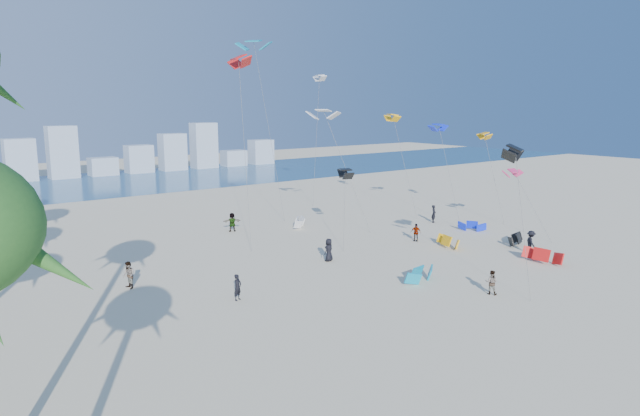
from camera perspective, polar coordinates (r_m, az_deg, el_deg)
ground at (r=28.80m, az=15.23°, el=-14.15°), size 220.00×220.00×0.00m
ocean at (r=90.87m, az=-23.63°, el=2.05°), size 220.00×220.00×0.00m
kitesurfer_near at (r=35.24m, az=-8.26°, el=-7.87°), size 0.70×0.59×1.62m
kitesurfer_mid at (r=37.50m, az=16.81°, el=-7.15°), size 0.89×0.95×1.55m
kitesurfers_far at (r=46.97m, az=2.32°, el=-3.04°), size 32.40×22.93×1.88m
grounded_kites at (r=48.08m, az=13.01°, el=-3.51°), size 18.52×24.93×1.04m
flying_kites at (r=53.16m, az=3.20°, el=10.51°), size 25.92×38.21×18.57m
distant_skyline at (r=99.99m, az=-25.82°, el=4.35°), size 85.00×3.00×8.40m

